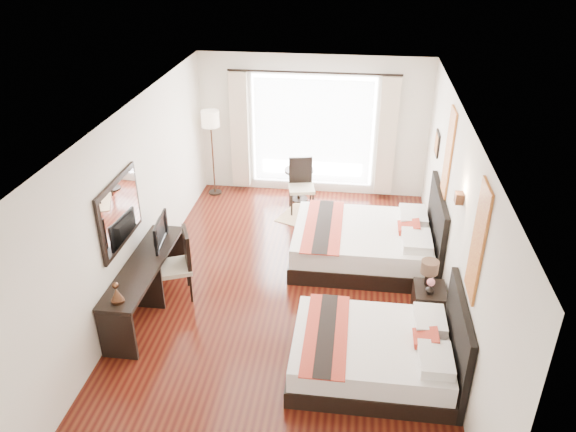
# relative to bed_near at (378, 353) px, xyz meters

# --- Properties ---
(floor) EXTENTS (4.50, 7.50, 0.01)m
(floor) POSITION_rel_bed_near_xyz_m (-1.29, 1.41, -0.30)
(floor) COLOR #390E0A
(floor) RESTS_ON ground
(ceiling) EXTENTS (4.50, 7.50, 0.02)m
(ceiling) POSITION_rel_bed_near_xyz_m (-1.29, 1.41, 2.49)
(ceiling) COLOR white
(ceiling) RESTS_ON wall_headboard
(wall_headboard) EXTENTS (0.01, 7.50, 2.80)m
(wall_headboard) POSITION_rel_bed_near_xyz_m (0.95, 1.41, 1.10)
(wall_headboard) COLOR silver
(wall_headboard) RESTS_ON floor
(wall_desk) EXTENTS (0.01, 7.50, 2.80)m
(wall_desk) POSITION_rel_bed_near_xyz_m (-3.54, 1.41, 1.10)
(wall_desk) COLOR silver
(wall_desk) RESTS_ON floor
(wall_window) EXTENTS (4.50, 0.01, 2.80)m
(wall_window) POSITION_rel_bed_near_xyz_m (-1.29, 5.16, 1.10)
(wall_window) COLOR silver
(wall_window) RESTS_ON floor
(wall_entry) EXTENTS (4.50, 0.01, 2.80)m
(wall_entry) POSITION_rel_bed_near_xyz_m (-1.29, -2.33, 1.10)
(wall_entry) COLOR silver
(wall_entry) RESTS_ON floor
(window_glass) EXTENTS (2.40, 0.02, 2.20)m
(window_glass) POSITION_rel_bed_near_xyz_m (-1.29, 5.14, 1.00)
(window_glass) COLOR white
(window_glass) RESTS_ON wall_window
(sheer_curtain) EXTENTS (2.30, 0.02, 2.10)m
(sheer_curtain) POSITION_rel_bed_near_xyz_m (-1.29, 5.08, 1.00)
(sheer_curtain) COLOR white
(sheer_curtain) RESTS_ON wall_window
(drape_left) EXTENTS (0.35, 0.14, 2.35)m
(drape_left) POSITION_rel_bed_near_xyz_m (-2.74, 5.04, 0.98)
(drape_left) COLOR #C1B095
(drape_left) RESTS_ON floor
(drape_right) EXTENTS (0.35, 0.14, 2.35)m
(drape_right) POSITION_rel_bed_near_xyz_m (0.16, 5.04, 0.98)
(drape_right) COLOR #C1B095
(drape_right) RESTS_ON floor
(art_panel_near) EXTENTS (0.03, 0.50, 1.35)m
(art_panel_near) POSITION_rel_bed_near_xyz_m (0.94, 0.00, 1.65)
(art_panel_near) COLOR maroon
(art_panel_near) RESTS_ON wall_headboard
(art_panel_far) EXTENTS (0.03, 0.50, 1.35)m
(art_panel_far) POSITION_rel_bed_near_xyz_m (0.94, 2.58, 1.65)
(art_panel_far) COLOR maroon
(art_panel_far) RESTS_ON wall_headboard
(wall_sconce) EXTENTS (0.10, 0.14, 0.14)m
(wall_sconce) POSITION_rel_bed_near_xyz_m (0.90, 1.14, 1.62)
(wall_sconce) COLOR #452918
(wall_sconce) RESTS_ON wall_headboard
(mirror_frame) EXTENTS (0.04, 1.25, 0.95)m
(mirror_frame) POSITION_rel_bed_near_xyz_m (-3.51, 0.90, 1.25)
(mirror_frame) COLOR black
(mirror_frame) RESTS_ON wall_desk
(mirror_glass) EXTENTS (0.01, 1.12, 0.82)m
(mirror_glass) POSITION_rel_bed_near_xyz_m (-3.49, 0.90, 1.25)
(mirror_glass) COLOR white
(mirror_glass) RESTS_ON mirror_frame
(bed_near) EXTENTS (2.02, 1.58, 1.14)m
(bed_near) POSITION_rel_bed_near_xyz_m (0.00, 0.00, 0.00)
(bed_near) COLOR black
(bed_near) RESTS_ON floor
(bed_far) EXTENTS (2.31, 1.80, 1.31)m
(bed_far) POSITION_rel_bed_near_xyz_m (-0.14, 2.58, 0.04)
(bed_far) COLOR black
(bed_far) RESTS_ON floor
(nightstand) EXTENTS (0.43, 0.53, 0.51)m
(nightstand) POSITION_rel_bed_near_xyz_m (0.71, 1.14, -0.04)
(nightstand) COLOR black
(nightstand) RESTS_ON floor
(table_lamp) EXTENTS (0.24, 0.24, 0.39)m
(table_lamp) POSITION_rel_bed_near_xyz_m (0.68, 1.26, 0.47)
(table_lamp) COLOR black
(table_lamp) RESTS_ON nightstand
(vase) EXTENTS (0.15, 0.15, 0.13)m
(vase) POSITION_rel_bed_near_xyz_m (0.69, 1.04, 0.27)
(vase) COLOR black
(vase) RESTS_ON nightstand
(console_desk) EXTENTS (0.50, 2.20, 0.76)m
(console_desk) POSITION_rel_bed_near_xyz_m (-3.28, 0.90, 0.08)
(console_desk) COLOR black
(console_desk) RESTS_ON floor
(television) EXTENTS (0.17, 0.72, 0.41)m
(television) POSITION_rel_bed_near_xyz_m (-3.26, 1.45, 0.66)
(television) COLOR black
(television) RESTS_ON console_desk
(bronze_figurine) EXTENTS (0.21, 0.21, 0.25)m
(bronze_figurine) POSITION_rel_bed_near_xyz_m (-3.28, 0.00, 0.59)
(bronze_figurine) COLOR #452918
(bronze_figurine) RESTS_ON console_desk
(desk_chair) EXTENTS (0.66, 0.66, 1.08)m
(desk_chair) POSITION_rel_bed_near_xyz_m (-2.95, 1.23, 0.03)
(desk_chair) COLOR #B6AA8C
(desk_chair) RESTS_ON floor
(floor_lamp) EXTENTS (0.35, 0.35, 1.75)m
(floor_lamp) POSITION_rel_bed_near_xyz_m (-3.26, 4.78, 1.19)
(floor_lamp) COLOR black
(floor_lamp) RESTS_ON floor
(side_table) EXTENTS (0.57, 0.57, 0.66)m
(side_table) POSITION_rel_bed_near_xyz_m (-1.51, 4.70, 0.03)
(side_table) COLOR black
(side_table) RESTS_ON floor
(fruit_bowl) EXTENTS (0.28, 0.28, 0.06)m
(fruit_bowl) POSITION_rel_bed_near_xyz_m (-1.54, 4.66, 0.39)
(fruit_bowl) COLOR #492A1A
(fruit_bowl) RESTS_ON side_table
(window_chair) EXTENTS (0.56, 0.56, 1.03)m
(window_chair) POSITION_rel_bed_near_xyz_m (-1.42, 4.25, 0.02)
(window_chair) COLOR #B6AA8C
(window_chair) RESTS_ON floor
(jute_rug) EXTENTS (1.54, 1.29, 0.01)m
(jute_rug) POSITION_rel_bed_near_xyz_m (-1.10, 3.91, -0.29)
(jute_rug) COLOR tan
(jute_rug) RESTS_ON floor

